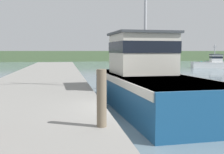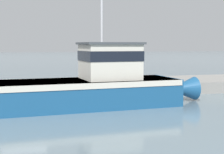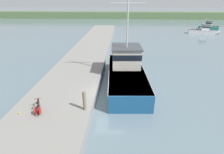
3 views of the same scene
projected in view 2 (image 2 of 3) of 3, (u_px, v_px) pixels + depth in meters
name	position (u px, v px, depth m)	size (l,w,h in m)	color
ground_plane	(23.00, 106.00, 20.04)	(320.00, 320.00, 0.00)	slate
dock_pier	(21.00, 90.00, 23.93)	(5.83, 80.00, 0.83)	gray
fishing_boat_main	(98.00, 83.00, 19.71)	(4.09, 12.31, 9.12)	navy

